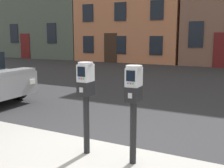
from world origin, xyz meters
name	(u,v)px	position (x,y,z in m)	size (l,w,h in m)	color
ground_plane	(105,155)	(0.00, 0.00, 0.00)	(160.00, 160.00, 0.00)	#28282B
parking_meter_near_kerb	(86,91)	(-0.14, -0.31, 1.09)	(0.22, 0.25, 1.37)	black
parking_meter_twin_adjacent	(134,97)	(0.61, -0.31, 1.08)	(0.22, 0.25, 1.36)	black
townhouse_cream_stone	(137,1)	(-6.59, 17.25, 4.60)	(7.93, 6.11, 9.19)	#B7704C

